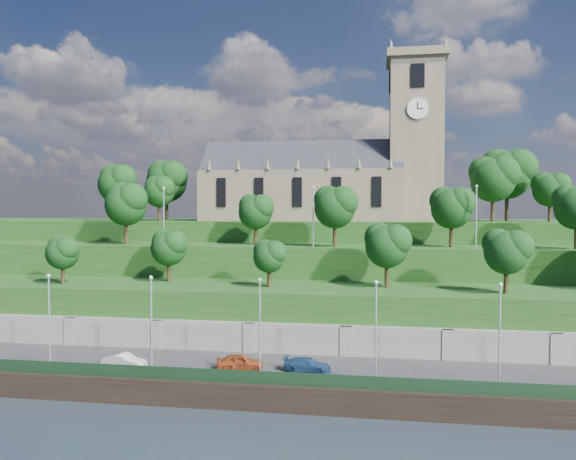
% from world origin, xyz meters
% --- Properties ---
extents(ground, '(320.00, 320.00, 0.00)m').
position_xyz_m(ground, '(0.00, 0.00, 0.00)').
color(ground, '#1C232D').
rests_on(ground, ground).
extents(promenade, '(160.00, 12.00, 2.00)m').
position_xyz_m(promenade, '(0.00, 6.00, 1.00)').
color(promenade, '#2D2D30').
rests_on(promenade, ground).
extents(quay_wall, '(160.00, 0.50, 2.20)m').
position_xyz_m(quay_wall, '(0.00, -0.05, 1.10)').
color(quay_wall, black).
rests_on(quay_wall, ground).
extents(fence, '(160.00, 0.10, 1.20)m').
position_xyz_m(fence, '(0.00, 0.60, 2.60)').
color(fence, '#16311B').
rests_on(fence, promenade).
extents(retaining_wall, '(160.00, 2.10, 5.00)m').
position_xyz_m(retaining_wall, '(0.00, 11.97, 2.50)').
color(retaining_wall, slate).
rests_on(retaining_wall, ground).
extents(embankment_lower, '(160.00, 12.00, 8.00)m').
position_xyz_m(embankment_lower, '(0.00, 18.00, 4.00)').
color(embankment_lower, '#194015').
rests_on(embankment_lower, ground).
extents(embankment_upper, '(160.00, 10.00, 12.00)m').
position_xyz_m(embankment_upper, '(0.00, 29.00, 6.00)').
color(embankment_upper, '#194015').
rests_on(embankment_upper, ground).
extents(hilltop, '(160.00, 32.00, 15.00)m').
position_xyz_m(hilltop, '(0.00, 50.00, 7.50)').
color(hilltop, '#194015').
rests_on(hilltop, ground).
extents(church, '(38.60, 12.35, 27.60)m').
position_xyz_m(church, '(0.79, 45.98, 22.52)').
color(church, brown).
rests_on(church, hilltop).
extents(trees_lower, '(67.91, 9.06, 8.29)m').
position_xyz_m(trees_lower, '(10.14, 18.47, 12.81)').
color(trees_lower, black).
rests_on(trees_lower, embankment_lower).
extents(trees_upper, '(64.17, 7.99, 8.61)m').
position_xyz_m(trees_upper, '(2.24, 28.07, 17.39)').
color(trees_upper, black).
rests_on(trees_upper, embankment_upper).
extents(trees_hilltop, '(74.12, 16.35, 11.71)m').
position_xyz_m(trees_hilltop, '(2.57, 45.73, 21.85)').
color(trees_hilltop, black).
rests_on(trees_hilltop, hilltop).
extents(lamp_posts_promenade, '(60.36, 0.36, 8.83)m').
position_xyz_m(lamp_posts_promenade, '(-2.00, 2.50, 7.03)').
color(lamp_posts_promenade, '#B2B2B7').
rests_on(lamp_posts_promenade, promenade).
extents(lamp_posts_upper, '(40.36, 0.36, 7.80)m').
position_xyz_m(lamp_posts_upper, '(-0.00, 26.00, 16.51)').
color(lamp_posts_upper, '#B2B2B7').
rests_on(lamp_posts_upper, embankment_upper).
extents(car_left, '(4.54, 2.45, 1.47)m').
position_xyz_m(car_left, '(-4.35, 4.79, 2.73)').
color(car_left, '#8F3817').
rests_on(car_left, promenade).
extents(car_middle, '(4.40, 2.12, 1.39)m').
position_xyz_m(car_middle, '(-15.09, 3.39, 2.70)').
color(car_middle, '#A4A4A8').
rests_on(car_middle, promenade).
extents(car_right, '(4.55, 2.31, 1.27)m').
position_xyz_m(car_right, '(1.84, 5.12, 2.63)').
color(car_right, navy).
rests_on(car_right, promenade).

